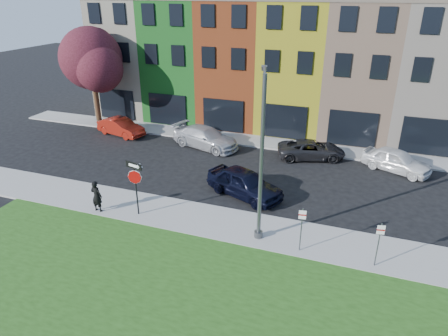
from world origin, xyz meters
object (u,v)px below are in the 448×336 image
at_px(man, 97,196).
at_px(street_lamp, 261,160).
at_px(stop_sign, 135,178).
at_px(sedan_near, 245,183).

xyz_separation_m(man, street_lamp, (8.53, 0.70, 3.00)).
distance_m(stop_sign, man, 2.51).
bearing_deg(stop_sign, street_lamp, 15.94).
height_order(sedan_near, street_lamp, street_lamp).
xyz_separation_m(stop_sign, man, (-2.15, -0.43, -1.22)).
bearing_deg(man, sedan_near, -143.95).
bearing_deg(street_lamp, man, 169.44).
height_order(stop_sign, street_lamp, street_lamp).
distance_m(stop_sign, street_lamp, 6.63).
bearing_deg(sedan_near, street_lamp, -130.90).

